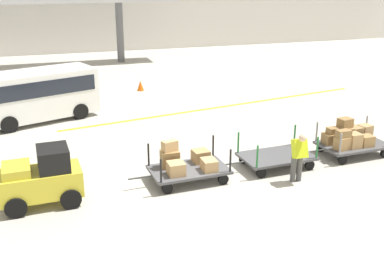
% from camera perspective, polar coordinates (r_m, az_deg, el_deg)
% --- Properties ---
extents(ground_plane, '(120.00, 120.00, 0.00)m').
position_cam_1_polar(ground_plane, '(14.12, -0.06, -6.38)').
color(ground_plane, '#B2ADA0').
extents(apron_lead_line, '(15.17, 2.81, 0.01)m').
position_cam_1_polar(apron_lead_line, '(21.58, 3.90, 2.48)').
color(apron_lead_line, yellow).
rests_on(apron_lead_line, ground_plane).
extents(baggage_tug, '(2.15, 1.32, 1.58)m').
position_cam_1_polar(baggage_tug, '(12.94, -18.10, -6.13)').
color(baggage_tug, gold).
rests_on(baggage_tug, ground_plane).
extents(baggage_cart_lead, '(3.03, 1.51, 1.24)m').
position_cam_1_polar(baggage_cart_lead, '(13.75, -0.69, -4.72)').
color(baggage_cart_lead, '#4C4C4F').
rests_on(baggage_cart_lead, ground_plane).
extents(baggage_cart_middle, '(3.03, 1.51, 1.10)m').
position_cam_1_polar(baggage_cart_middle, '(15.01, 10.40, -3.70)').
color(baggage_cart_middle, '#4C4C4F').
rests_on(baggage_cart_middle, ground_plane).
extents(baggage_cart_tail, '(3.03, 1.51, 1.25)m').
position_cam_1_polar(baggage_cart_tail, '(16.59, 19.00, -1.39)').
color(baggage_cart_tail, '#4C4C4F').
rests_on(baggage_cart_tail, ground_plane).
extents(baggage_handler, '(0.42, 0.45, 1.56)m').
position_cam_1_polar(baggage_handler, '(13.87, 13.09, -3.47)').
color(baggage_handler, '#4C4C4C').
rests_on(baggage_handler, ground_plane).
extents(shuttle_van, '(5.16, 3.39, 2.10)m').
position_cam_1_polar(shuttle_van, '(20.27, -18.76, 4.08)').
color(shuttle_van, white).
rests_on(shuttle_van, ground_plane).
extents(safety_cone_near, '(0.36, 0.36, 0.55)m').
position_cam_1_polar(safety_cone_near, '(24.63, -6.42, 5.08)').
color(safety_cone_near, '#EA590F').
rests_on(safety_cone_near, ground_plane).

